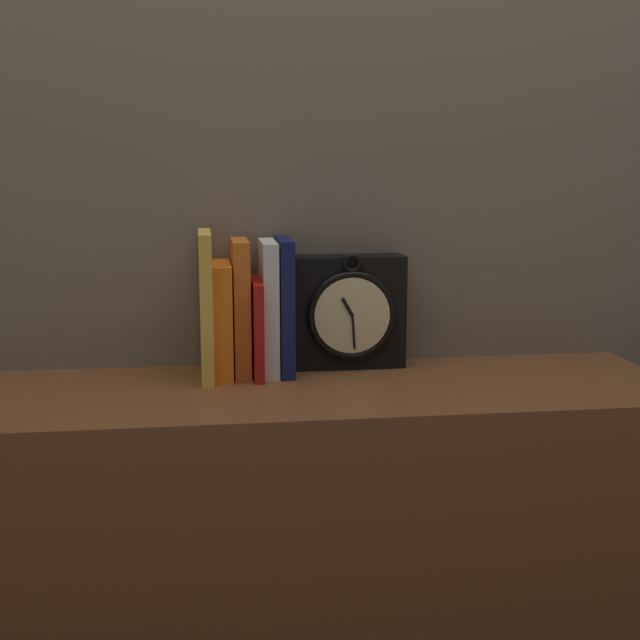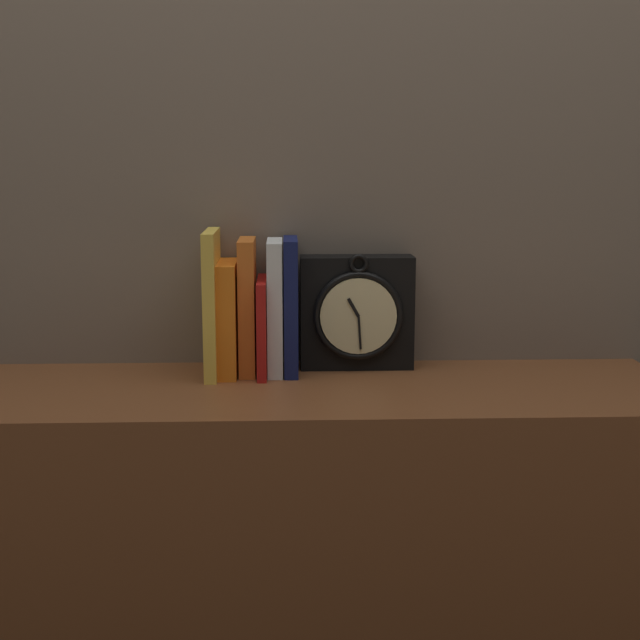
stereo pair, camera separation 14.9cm
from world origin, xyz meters
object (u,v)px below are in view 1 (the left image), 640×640
(book_slot1_orange, at_px, (222,320))
(book_slot5_navy, at_px, (284,306))
(book_slot3_red, at_px, (256,328))
(clock, at_px, (348,312))
(book_slot4_white, at_px, (269,308))
(book_slot0_yellow, at_px, (206,305))
(book_slot2_orange, at_px, (241,307))

(book_slot1_orange, relative_size, book_slot5_navy, 0.83)
(book_slot3_red, bearing_deg, clock, 11.98)
(clock, height_order, book_slot4_white, book_slot4_white)
(book_slot0_yellow, distance_m, book_slot4_white, 0.11)
(book_slot3_red, bearing_deg, book_slot5_navy, 10.86)
(clock, distance_m, book_slot2_orange, 0.20)
(book_slot3_red, relative_size, book_slot4_white, 0.72)
(clock, relative_size, book_slot2_orange, 0.89)
(book_slot1_orange, bearing_deg, book_slot5_navy, 2.60)
(book_slot4_white, bearing_deg, book_slot0_yellow, -172.97)
(clock, height_order, book_slot1_orange, clock)
(book_slot0_yellow, bearing_deg, book_slot4_white, 7.03)
(clock, bearing_deg, book_slot1_orange, -172.24)
(book_slot3_red, xyz_separation_m, book_slot4_white, (0.02, 0.01, 0.03))
(clock, distance_m, book_slot5_navy, 0.13)
(book_slot0_yellow, distance_m, book_slot3_red, 0.10)
(clock, xyz_separation_m, book_slot0_yellow, (-0.26, -0.04, 0.03))
(book_slot2_orange, distance_m, book_slot4_white, 0.05)
(book_slot4_white, bearing_deg, book_slot3_red, -154.78)
(book_slot2_orange, bearing_deg, book_slot3_red, -26.34)
(book_slot0_yellow, relative_size, book_slot1_orange, 1.28)
(book_slot2_orange, bearing_deg, book_slot5_navy, -2.43)
(clock, bearing_deg, book_slot3_red, -168.02)
(book_slot2_orange, xyz_separation_m, book_slot3_red, (0.03, -0.01, -0.03))
(book_slot5_navy, bearing_deg, book_slot1_orange, -177.40)
(book_slot1_orange, height_order, book_slot2_orange, book_slot2_orange)
(book_slot0_yellow, distance_m, book_slot1_orange, 0.04)
(book_slot1_orange, height_order, book_slot3_red, book_slot1_orange)
(book_slot1_orange, relative_size, book_slot2_orange, 0.84)
(clock, xyz_separation_m, book_slot1_orange, (-0.23, -0.03, -0.00))
(clock, distance_m, book_slot4_white, 0.15)
(clock, distance_m, book_slot3_red, 0.18)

